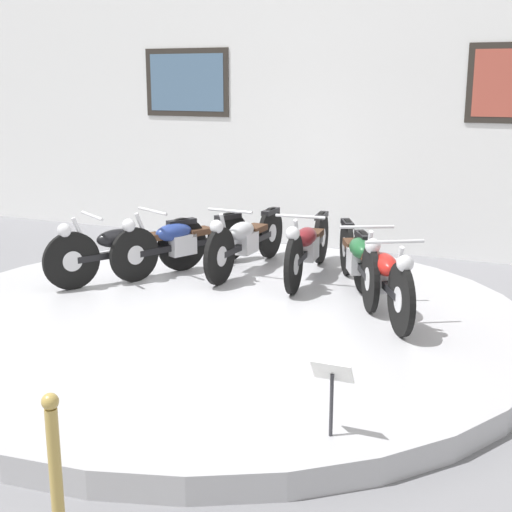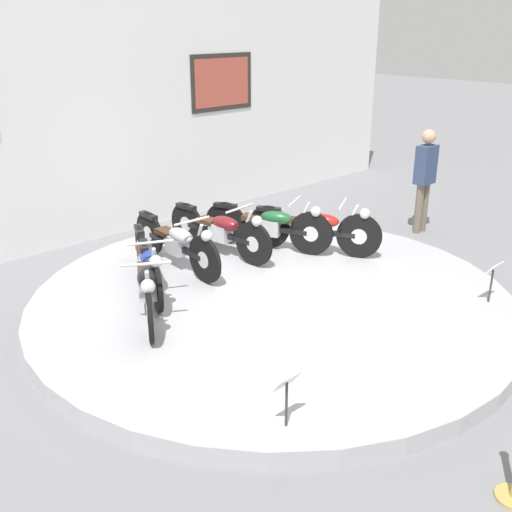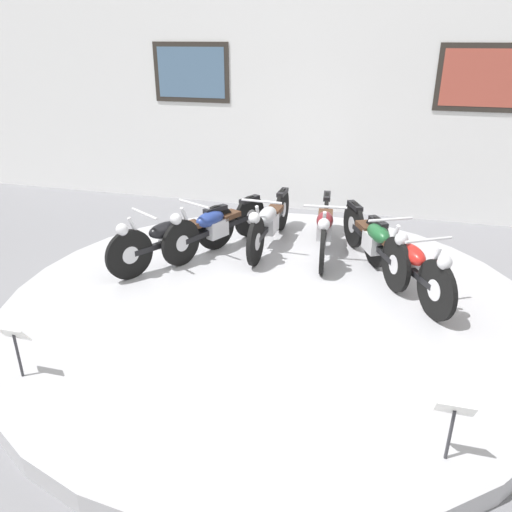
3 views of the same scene
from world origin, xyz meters
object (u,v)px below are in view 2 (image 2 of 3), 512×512
motorcycle_green (270,224)px  info_placard_front_centre (493,274)px  motorcycle_maroon (221,229)px  info_placard_front_left (287,388)px  motorcycle_blue (148,262)px  motorcycle_black (147,283)px  motorcycle_silver (177,242)px  visitor_standing (425,175)px  motorcycle_red (316,227)px

motorcycle_green → info_placard_front_centre: motorcycle_green is taller
motorcycle_maroon → info_placard_front_left: motorcycle_maroon is taller
motorcycle_blue → motorcycle_green: 2.13m
motorcycle_black → motorcycle_blue: 0.68m
motorcycle_silver → visitor_standing: 4.44m
motorcycle_blue → info_placard_front_centre: bearing=-47.8°
info_placard_front_left → info_placard_front_centre: size_ratio=1.00×
motorcycle_maroon → motorcycle_blue: bearing=-167.4°
motorcycle_blue → info_placard_front_centre: (2.82, -3.11, -0.01)m
motorcycle_black → motorcycle_red: (2.89, 0.00, 0.01)m
motorcycle_green → motorcycle_red: motorcycle_red is taller
visitor_standing → motorcycle_red: bearing=175.1°
motorcycle_red → info_placard_front_left: 4.09m
motorcycle_maroon → visitor_standing: (3.51, -1.10, 0.42)m
motorcycle_black → visitor_standing: visitor_standing is taller
motorcycle_silver → info_placard_front_centre: (2.14, -3.44, -0.02)m
motorcycle_green → info_placard_front_centre: 3.19m
motorcycle_silver → info_placard_front_left: motorcycle_silver is taller
info_placard_front_left → motorcycle_black: bearing=83.0°
motorcycle_maroon → info_placard_front_centre: motorcycle_maroon is taller
motorcycle_maroon → visitor_standing: size_ratio=1.13×
motorcycle_blue → motorcycle_green: size_ratio=0.99×
motorcycle_maroon → motorcycle_green: bearing=-25.5°
motorcycle_silver → visitor_standing: bearing=-14.4°
motorcycle_silver → motorcycle_maroon: size_ratio=1.00×
motorcycle_silver → motorcycle_maroon: (0.77, 0.00, -0.00)m
motorcycle_black → motorcycle_silver: size_ratio=0.87×
motorcycle_black → visitor_standing: bearing=-2.3°
info_placard_front_left → info_placard_front_centre: 3.52m
motorcycle_blue → visitor_standing: 5.04m
motorcycle_silver → visitor_standing: visitor_standing is taller
motorcycle_green → info_placard_front_left: 4.20m
motorcycle_maroon → visitor_standing: bearing=-17.4°
motorcycle_green → motorcycle_maroon: bearing=154.5°
motorcycle_red → info_placard_front_centre: (0.32, -2.55, -0.02)m
motorcycle_blue → motorcycle_silver: motorcycle_silver is taller
info_placard_front_centre → motorcycle_silver: bearing=121.9°
motorcycle_black → motorcycle_maroon: bearing=25.9°
motorcycle_black → info_placard_front_left: size_ratio=3.36×
motorcycle_maroon → visitor_standing: 3.70m
info_placard_front_left → motorcycle_blue: bearing=77.4°
motorcycle_blue → info_placard_front_centre: motorcycle_blue is taller
motorcycle_red → info_placard_front_centre: 2.57m
motorcycle_black → info_placard_front_centre: bearing=-38.5°
motorcycle_black → motorcycle_blue: (0.38, 0.56, -0.01)m
motorcycle_red → motorcycle_green: bearing=124.0°
info_placard_front_centre → visitor_standing: (2.13, 2.34, 0.43)m
motorcycle_black → motorcycle_blue: motorcycle_black is taller
motorcycle_black → motorcycle_green: motorcycle_green is taller
motorcycle_maroon → motorcycle_red: bearing=-40.1°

